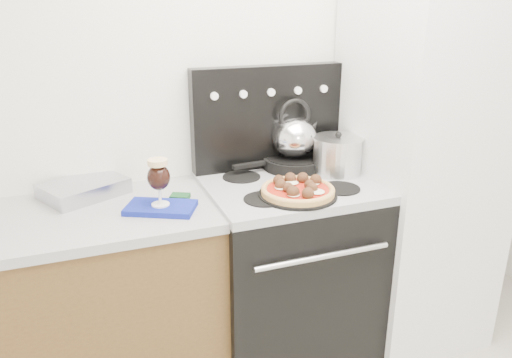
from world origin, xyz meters
name	(u,v)px	position (x,y,z in m)	size (l,w,h in m)	color
room_shell	(396,178)	(0.00, 0.29, 1.25)	(3.52, 3.01, 2.52)	#B7B3A8
base_cabinet	(46,321)	(-1.02, 1.20, 0.43)	(1.45, 0.60, 0.86)	brown
countertop	(30,225)	(-1.02, 1.20, 0.88)	(1.48, 0.63, 0.04)	#A9A9AA
stove_body	(287,274)	(0.08, 1.18, 0.44)	(0.76, 0.65, 0.88)	black
cooktop	(289,187)	(0.08, 1.18, 0.90)	(0.76, 0.65, 0.04)	#ADADB2
backguard	(267,117)	(0.08, 1.45, 1.17)	(0.76, 0.08, 0.50)	black
fridge	(419,162)	(0.78, 1.15, 0.95)	(0.64, 0.68, 1.90)	silver
foil_sheet	(84,188)	(-0.81, 1.40, 0.93)	(0.33, 0.25, 0.07)	silver
oven_mitt	(161,208)	(-0.52, 1.11, 0.91)	(0.28, 0.16, 0.02)	navy
beer_glass	(159,182)	(-0.52, 1.11, 1.02)	(0.09, 0.09, 0.20)	black
pizza_pan	(298,195)	(0.05, 1.01, 0.93)	(0.34, 0.34, 0.01)	black
pizza	(298,189)	(0.05, 1.01, 0.95)	(0.31, 0.31, 0.04)	gold
skillet	(294,163)	(0.19, 1.37, 0.95)	(0.30, 0.30, 0.05)	black
tea_kettle	(294,134)	(0.19, 1.37, 1.10)	(0.22, 0.22, 0.25)	white
stock_pot	(337,156)	(0.35, 1.23, 1.00)	(0.23, 0.23, 0.17)	silver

